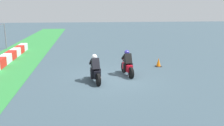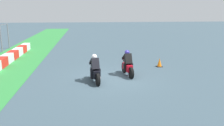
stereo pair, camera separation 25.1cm
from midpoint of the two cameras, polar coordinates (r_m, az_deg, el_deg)
The scene contains 4 objects.
ground_plane at distance 13.58m, azimuth -0.85°, elevation -3.73°, with size 120.00×120.00×0.00m, color #3B4F5A.
rider_lane_a at distance 14.11m, azimuth 3.19°, elevation -0.50°, with size 2.04×0.59×1.51m.
rider_lane_b at distance 12.83m, azimuth -4.61°, elevation -1.87°, with size 2.03×0.61×1.51m.
traffic_cone at distance 16.62m, azimuth 10.65°, elevation 0.10°, with size 0.40×0.40×0.59m.
Camera 1 is at (-12.92, 1.59, 3.86)m, focal length 38.18 mm.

